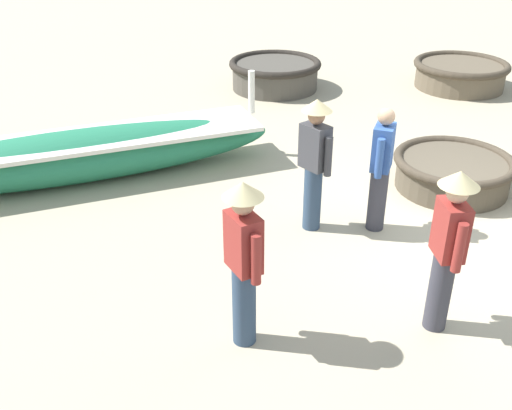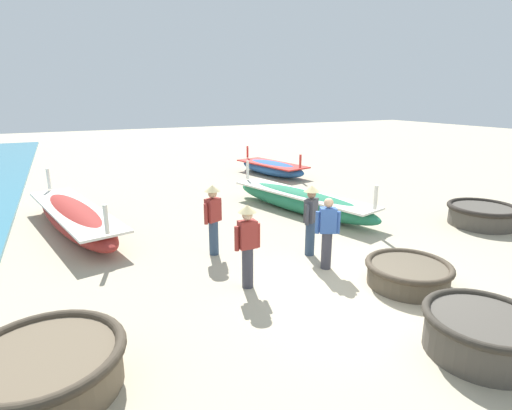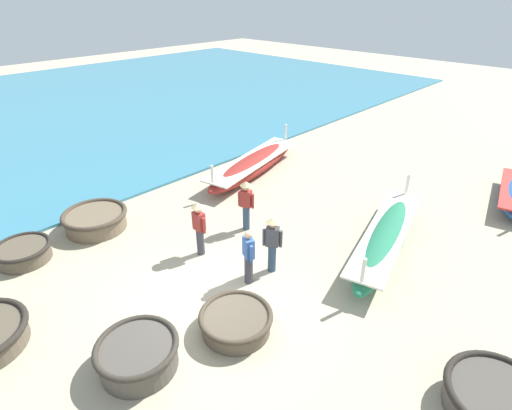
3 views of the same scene
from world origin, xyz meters
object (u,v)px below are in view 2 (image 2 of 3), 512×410
(long_boat_green_hull, at_px, (272,168))
(fisherman_standing_right, at_px, (327,232))
(coracle_far_right, at_px, (482,214))
(coracle_center, at_px, (482,332))
(coracle_weathered, at_px, (408,273))
(long_boat_white_hull, at_px, (75,217))
(fisherman_crouching, at_px, (247,241))
(fisherman_by_coracle, at_px, (213,215))
(fisherman_hauling, at_px, (311,216))
(coracle_front_left, at_px, (45,367))
(long_boat_red_hull, at_px, (301,201))

(long_boat_green_hull, relative_size, fisherman_standing_right, 2.69)
(coracle_far_right, height_order, coracle_center, coracle_center)
(coracle_weathered, distance_m, long_boat_green_hull, 11.47)
(long_boat_white_hull, distance_m, fisherman_crouching, 5.90)
(long_boat_green_hull, relative_size, fisherman_by_coracle, 2.53)
(coracle_far_right, bearing_deg, fisherman_hauling, 177.00)
(coracle_weathered, bearing_deg, coracle_center, -108.85)
(coracle_front_left, relative_size, long_boat_white_hull, 0.33)
(coracle_center, bearing_deg, fisherman_crouching, 122.76)
(coracle_front_left, height_order, coracle_center, coracle_center)
(long_boat_green_hull, height_order, fisherman_crouching, fisherman_crouching)
(fisherman_by_coracle, bearing_deg, long_boat_white_hull, 131.18)
(coracle_weathered, xyz_separation_m, long_boat_green_hull, (2.91, 11.09, 0.08))
(long_boat_red_hull, bearing_deg, fisherman_hauling, -118.93)
(fisherman_crouching, bearing_deg, long_boat_white_hull, 119.24)
(fisherman_by_coracle, bearing_deg, coracle_front_left, -136.35)
(coracle_weathered, height_order, coracle_center, coracle_center)
(coracle_far_right, bearing_deg, coracle_center, -144.66)
(coracle_center, height_order, long_boat_red_hull, long_boat_red_hull)
(coracle_front_left, height_order, fisherman_by_coracle, fisherman_by_coracle)
(long_boat_red_hull, bearing_deg, coracle_front_left, -143.16)
(long_boat_red_hull, height_order, fisherman_by_coracle, fisherman_by_coracle)
(long_boat_green_hull, bearing_deg, long_boat_white_hull, -151.71)
(long_boat_green_hull, height_order, long_boat_red_hull, long_boat_red_hull)
(coracle_front_left, distance_m, fisherman_hauling, 5.96)
(long_boat_red_hull, distance_m, fisherman_by_coracle, 4.28)
(fisherman_standing_right, bearing_deg, fisherman_hauling, 82.78)
(fisherman_by_coracle, height_order, fisherman_crouching, same)
(coracle_far_right, height_order, long_boat_green_hull, long_boat_green_hull)
(coracle_center, bearing_deg, fisherman_standing_right, 94.55)
(coracle_front_left, distance_m, coracle_center, 5.96)
(fisherman_crouching, bearing_deg, long_boat_red_hull, 46.74)
(coracle_front_left, bearing_deg, long_boat_white_hull, 84.70)
(coracle_front_left, xyz_separation_m, long_boat_white_hull, (0.61, 6.57, 0.06))
(coracle_weathered, height_order, fisherman_hauling, fisherman_hauling)
(long_boat_red_hull, distance_m, fisherman_hauling, 3.57)
(coracle_weathered, relative_size, fisherman_hauling, 1.00)
(fisherman_by_coracle, bearing_deg, long_boat_green_hull, 53.83)
(long_boat_white_hull, bearing_deg, fisherman_crouching, -60.76)
(fisherman_standing_right, bearing_deg, fisherman_crouching, -178.29)
(long_boat_green_hull, height_order, fisherman_standing_right, fisherman_standing_right)
(coracle_far_right, xyz_separation_m, fisherman_by_coracle, (-7.69, 1.31, 0.63))
(long_boat_green_hull, relative_size, fisherman_hauling, 2.53)
(fisherman_hauling, bearing_deg, fisherman_crouching, -157.03)
(coracle_front_left, bearing_deg, coracle_far_right, 10.13)
(long_boat_green_hull, xyz_separation_m, fisherman_by_coracle, (-5.79, -7.91, 0.62))
(coracle_far_right, height_order, fisherman_crouching, fisherman_crouching)
(fisherman_hauling, bearing_deg, long_boat_red_hull, 61.07)
(fisherman_by_coracle, relative_size, fisherman_hauling, 1.00)
(coracle_weathered, height_order, fisherman_by_coracle, fisherman_by_coracle)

